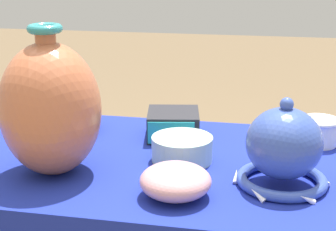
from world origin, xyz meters
TOP-DOWN VIEW (x-y plane):
  - display_table at (0.00, -0.01)m, footprint 1.23×0.58m
  - vase_tall_bulbous at (-0.21, -0.12)m, footprint 0.21×0.21m
  - vase_dome_bell at (0.26, -0.09)m, footprint 0.19×0.18m
  - mosaic_tile_box at (-0.01, 0.15)m, footprint 0.15×0.15m
  - pot_squat_celadon at (0.04, 0.00)m, footprint 0.14×0.14m
  - cup_wide_porcelain at (0.35, 0.16)m, footprint 0.10×0.10m
  - jar_round_charcoal at (-0.26, 0.15)m, footprint 0.13×0.13m
  - bowl_shallow_rose at (0.06, -0.18)m, footprint 0.14×0.14m

SIDE VIEW (x-z plane):
  - display_table at x=0.00m, z-range 0.29..1.04m
  - pot_squat_celadon at x=0.04m, z-range 0.76..0.81m
  - bowl_shallow_rose at x=0.06m, z-range 0.76..0.82m
  - mosaic_tile_box at x=-0.01m, z-range 0.76..0.82m
  - cup_wide_porcelain at x=0.35m, z-range 0.76..0.83m
  - jar_round_charcoal at x=-0.26m, z-range 0.75..0.87m
  - vase_dome_bell at x=0.26m, z-range 0.74..0.92m
  - vase_tall_bulbous at x=-0.21m, z-range 0.74..1.05m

